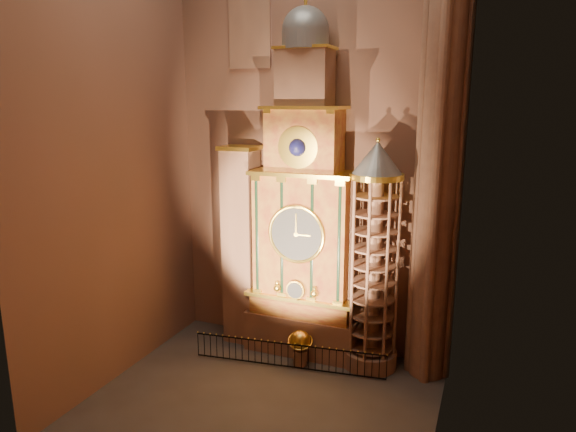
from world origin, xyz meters
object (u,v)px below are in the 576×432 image
at_px(portrait_tower, 241,245).
at_px(stair_turret, 374,260).
at_px(astronomical_clock, 304,222).
at_px(iron_railing, 288,356).
at_px(celestial_globe, 300,345).

relative_size(portrait_tower, stair_turret, 0.94).
height_order(astronomical_clock, iron_railing, astronomical_clock).
relative_size(astronomical_clock, iron_railing, 1.84).
xyz_separation_m(astronomical_clock, iron_railing, (0.00, -2.03, -6.02)).
distance_m(astronomical_clock, celestial_globe, 5.84).
bearing_deg(stair_turret, astronomical_clock, 175.70).
bearing_deg(astronomical_clock, portrait_tower, 179.71).
bearing_deg(celestial_globe, iron_railing, -124.77).
xyz_separation_m(astronomical_clock, celestial_globe, (0.40, -1.46, -5.64)).
distance_m(astronomical_clock, portrait_tower, 3.73).
bearing_deg(celestial_globe, astronomical_clock, 105.23).
height_order(stair_turret, celestial_globe, stair_turret).
bearing_deg(iron_railing, celestial_globe, 55.23).
xyz_separation_m(stair_turret, celestial_globe, (-3.10, -1.20, -4.23)).
bearing_deg(stair_turret, celestial_globe, -158.84).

